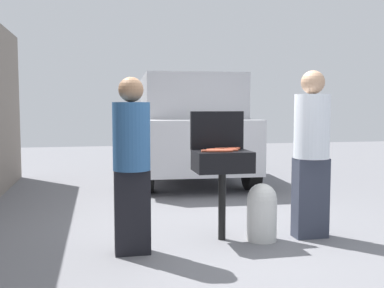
% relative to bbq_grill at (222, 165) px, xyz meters
% --- Properties ---
extents(ground_plane, '(24.00, 24.00, 0.00)m').
position_rel_bbq_grill_xyz_m(ground_plane, '(-0.06, 0.01, -0.82)').
color(ground_plane, slate).
extents(bbq_grill, '(0.60, 0.44, 0.96)m').
position_rel_bbq_grill_xyz_m(bbq_grill, '(0.00, 0.00, 0.00)').
color(bbq_grill, black).
rests_on(bbq_grill, ground).
extents(grill_lid_open, '(0.60, 0.05, 0.42)m').
position_rel_bbq_grill_xyz_m(grill_lid_open, '(0.00, 0.22, 0.36)').
color(grill_lid_open, black).
rests_on(grill_lid_open, bbq_grill).
extents(hot_dog_0, '(0.13, 0.04, 0.03)m').
position_rel_bbq_grill_xyz_m(hot_dog_0, '(-0.12, -0.12, 0.16)').
color(hot_dog_0, '#B74C33').
rests_on(hot_dog_0, bbq_grill).
extents(hot_dog_1, '(0.13, 0.03, 0.03)m').
position_rel_bbq_grill_xyz_m(hot_dog_1, '(0.01, -0.13, 0.16)').
color(hot_dog_1, '#B74C33').
rests_on(hot_dog_1, bbq_grill).
extents(hot_dog_2, '(0.13, 0.03, 0.03)m').
position_rel_bbq_grill_xyz_m(hot_dog_2, '(-0.08, 0.03, 0.16)').
color(hot_dog_2, '#B74C33').
rests_on(hot_dog_2, bbq_grill).
extents(hot_dog_3, '(0.13, 0.04, 0.03)m').
position_rel_bbq_grill_xyz_m(hot_dog_3, '(0.09, -0.06, 0.16)').
color(hot_dog_3, '#B74C33').
rests_on(hot_dog_3, bbq_grill).
extents(hot_dog_4, '(0.13, 0.04, 0.03)m').
position_rel_bbq_grill_xyz_m(hot_dog_4, '(0.16, 0.09, 0.16)').
color(hot_dog_4, '#AD4228').
rests_on(hot_dog_4, bbq_grill).
extents(hot_dog_5, '(0.13, 0.03, 0.03)m').
position_rel_bbq_grill_xyz_m(hot_dog_5, '(-0.07, -0.04, 0.16)').
color(hot_dog_5, '#AD4228').
rests_on(hot_dog_5, bbq_grill).
extents(hot_dog_6, '(0.13, 0.03, 0.03)m').
position_rel_bbq_grill_xyz_m(hot_dog_6, '(0.09, 0.03, 0.16)').
color(hot_dog_6, '#B74C33').
rests_on(hot_dog_6, bbq_grill).
extents(hot_dog_7, '(0.13, 0.04, 0.03)m').
position_rel_bbq_grill_xyz_m(hot_dog_7, '(-0.05, 0.06, 0.16)').
color(hot_dog_7, '#AD4228').
rests_on(hot_dog_7, bbq_grill).
extents(hot_dog_8, '(0.13, 0.03, 0.03)m').
position_rel_bbq_grill_xyz_m(hot_dog_8, '(-0.18, -0.08, 0.16)').
color(hot_dog_8, '#C6593D').
rests_on(hot_dog_8, bbq_grill).
extents(hot_dog_9, '(0.13, 0.04, 0.03)m').
position_rel_bbq_grill_xyz_m(hot_dog_9, '(0.09, -0.01, 0.16)').
color(hot_dog_9, '#B74C33').
rests_on(hot_dog_9, bbq_grill).
extents(hot_dog_10, '(0.13, 0.03, 0.03)m').
position_rel_bbq_grill_xyz_m(hot_dog_10, '(0.02, 0.11, 0.16)').
color(hot_dog_10, '#C6593D').
rests_on(hot_dog_10, bbq_grill).
extents(hot_dog_11, '(0.13, 0.04, 0.03)m').
position_rel_bbq_grill_xyz_m(hot_dog_11, '(-0.11, 0.00, 0.16)').
color(hot_dog_11, '#B74C33').
rests_on(hot_dog_11, bbq_grill).
extents(hot_dog_12, '(0.13, 0.04, 0.03)m').
position_rel_bbq_grill_xyz_m(hot_dog_12, '(-0.04, -0.08, 0.16)').
color(hot_dog_12, '#C6593D').
rests_on(hot_dog_12, bbq_grill).
extents(hot_dog_13, '(0.13, 0.03, 0.03)m').
position_rel_bbq_grill_xyz_m(hot_dog_13, '(0.16, 0.13, 0.16)').
color(hot_dog_13, '#C6593D').
rests_on(hot_dog_13, bbq_grill).
extents(propane_tank, '(0.32, 0.32, 0.62)m').
position_rel_bbq_grill_xyz_m(propane_tank, '(0.41, -0.12, -0.49)').
color(propane_tank, silver).
rests_on(propane_tank, ground).
extents(person_left, '(0.36, 0.36, 1.72)m').
position_rel_bbq_grill_xyz_m(person_left, '(-0.98, -0.28, 0.12)').
color(person_left, black).
rests_on(person_left, ground).
extents(person_right, '(0.38, 0.38, 1.82)m').
position_rel_bbq_grill_xyz_m(person_right, '(0.97, -0.11, 0.17)').
color(person_right, '#333847').
rests_on(person_right, ground).
extents(parked_minivan, '(2.22, 4.49, 2.02)m').
position_rel_bbq_grill_xyz_m(parked_minivan, '(0.46, 4.26, 0.21)').
color(parked_minivan, '#B7B7BC').
rests_on(parked_minivan, ground).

